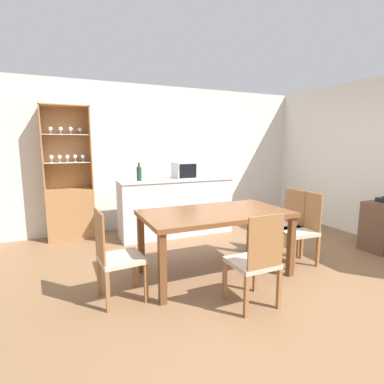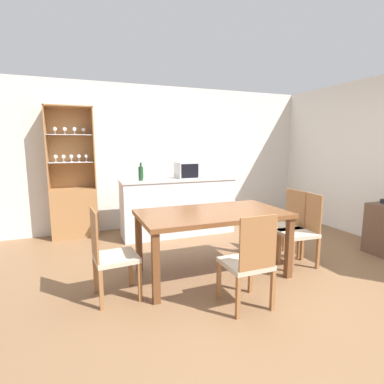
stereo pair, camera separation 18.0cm
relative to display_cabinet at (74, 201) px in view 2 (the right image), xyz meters
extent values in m
plane|color=brown|center=(1.87, -2.44, -0.60)|extent=(18.00, 18.00, 0.00)
cube|color=silver|center=(1.87, 0.19, 0.67)|extent=(6.80, 0.06, 2.55)
cube|color=silver|center=(1.64, -0.50, -0.14)|extent=(1.89, 0.52, 0.92)
cube|color=beige|center=(1.64, -0.50, 0.33)|extent=(1.92, 0.55, 0.03)
cube|color=#A37042|center=(0.00, -0.01, -0.20)|extent=(0.71, 0.34, 0.81)
cube|color=#A37042|center=(0.00, 0.15, 0.85)|extent=(0.71, 0.02, 1.30)
cube|color=#A37042|center=(-0.35, -0.01, 0.85)|extent=(0.02, 0.34, 1.30)
cube|color=#A37042|center=(0.35, -0.01, 0.85)|extent=(0.02, 0.34, 1.30)
cube|color=#A37042|center=(0.00, -0.01, 1.49)|extent=(0.71, 0.34, 0.02)
cube|color=white|center=(0.00, -0.01, 0.63)|extent=(0.67, 0.30, 0.01)
cube|color=white|center=(0.00, -0.01, 1.06)|extent=(0.67, 0.30, 0.01)
cylinder|color=white|center=(-0.23, -0.04, 0.64)|extent=(0.04, 0.04, 0.01)
cylinder|color=white|center=(-0.23, -0.04, 0.67)|extent=(0.01, 0.01, 0.06)
sphere|color=white|center=(-0.23, -0.04, 0.72)|extent=(0.06, 0.06, 0.06)
cylinder|color=white|center=(-0.21, 0.03, 1.07)|extent=(0.04, 0.04, 0.01)
cylinder|color=white|center=(-0.21, 0.03, 1.10)|extent=(0.01, 0.01, 0.06)
sphere|color=white|center=(-0.21, 0.03, 1.15)|extent=(0.06, 0.06, 0.06)
cylinder|color=white|center=(-0.11, -0.05, 0.64)|extent=(0.04, 0.04, 0.01)
cylinder|color=white|center=(-0.11, -0.05, 0.67)|extent=(0.01, 0.01, 0.06)
sphere|color=white|center=(-0.11, -0.05, 0.72)|extent=(0.06, 0.06, 0.06)
cylinder|color=white|center=(-0.07, -0.01, 1.07)|extent=(0.04, 0.04, 0.01)
cylinder|color=white|center=(-0.07, -0.01, 1.10)|extent=(0.01, 0.01, 0.06)
sphere|color=white|center=(-0.07, -0.01, 1.15)|extent=(0.06, 0.06, 0.06)
cylinder|color=white|center=(0.00, -0.03, 0.64)|extent=(0.04, 0.04, 0.01)
cylinder|color=white|center=(0.00, -0.03, 0.67)|extent=(0.01, 0.01, 0.06)
sphere|color=white|center=(0.00, -0.03, 0.72)|extent=(0.06, 0.06, 0.06)
cylinder|color=white|center=(0.07, -0.05, 1.07)|extent=(0.04, 0.04, 0.01)
cylinder|color=white|center=(0.07, -0.05, 1.10)|extent=(0.01, 0.01, 0.06)
sphere|color=white|center=(0.07, -0.05, 1.15)|extent=(0.06, 0.06, 0.06)
cylinder|color=white|center=(0.11, 0.00, 0.64)|extent=(0.04, 0.04, 0.01)
cylinder|color=white|center=(0.11, 0.00, 0.67)|extent=(0.01, 0.01, 0.06)
sphere|color=white|center=(0.11, 0.00, 0.72)|extent=(0.06, 0.06, 0.06)
cylinder|color=white|center=(0.21, 0.03, 1.07)|extent=(0.04, 0.04, 0.01)
cylinder|color=white|center=(0.21, 0.03, 1.10)|extent=(0.01, 0.01, 0.06)
sphere|color=white|center=(0.21, 0.03, 1.15)|extent=(0.06, 0.06, 0.06)
cylinder|color=white|center=(0.23, -0.04, 0.64)|extent=(0.04, 0.04, 0.01)
cylinder|color=white|center=(0.23, -0.04, 0.67)|extent=(0.01, 0.01, 0.06)
sphere|color=white|center=(0.23, -0.04, 0.72)|extent=(0.06, 0.06, 0.06)
cube|color=brown|center=(1.48, -2.17, 0.12)|extent=(1.68, 0.93, 0.05)
cube|color=brown|center=(0.71, -2.57, -0.25)|extent=(0.07, 0.07, 0.70)
cube|color=brown|center=(2.26, -2.57, -0.25)|extent=(0.07, 0.07, 0.70)
cube|color=brown|center=(0.71, -1.76, -0.25)|extent=(0.07, 0.07, 0.70)
cube|color=brown|center=(2.26, -1.76, -0.25)|extent=(0.07, 0.07, 0.70)
cube|color=#C1B299|center=(0.37, -2.31, -0.19)|extent=(0.44, 0.44, 0.05)
cube|color=#936038|center=(0.18, -2.32, 0.07)|extent=(0.05, 0.37, 0.48)
cube|color=#936038|center=(0.54, -2.11, -0.41)|extent=(0.04, 0.04, 0.39)
cube|color=#936038|center=(0.57, -2.47, -0.41)|extent=(0.04, 0.04, 0.39)
cube|color=#936038|center=(0.18, -2.14, -0.41)|extent=(0.04, 0.04, 0.39)
cube|color=#936038|center=(0.21, -2.50, -0.41)|extent=(0.04, 0.04, 0.39)
cube|color=#C1B299|center=(2.60, -2.31, -0.19)|extent=(0.43, 0.43, 0.05)
cube|color=#936038|center=(2.79, -2.32, 0.07)|extent=(0.04, 0.37, 0.48)
cube|color=#936038|center=(2.40, -2.48, -0.41)|extent=(0.04, 0.04, 0.39)
cube|color=#936038|center=(2.43, -2.11, -0.41)|extent=(0.04, 0.04, 0.39)
cube|color=#936038|center=(2.77, -2.50, -0.41)|extent=(0.04, 0.04, 0.39)
cube|color=#936038|center=(2.79, -2.14, -0.41)|extent=(0.04, 0.04, 0.39)
cube|color=#C1B299|center=(1.48, -2.90, -0.19)|extent=(0.41, 0.41, 0.05)
cube|color=#936038|center=(1.49, -3.10, 0.07)|extent=(0.37, 0.02, 0.48)
cube|color=#936038|center=(1.30, -2.72, -0.41)|extent=(0.04, 0.04, 0.39)
cube|color=#936038|center=(1.67, -2.72, -0.41)|extent=(0.04, 0.04, 0.39)
cube|color=#936038|center=(1.30, -3.09, -0.41)|extent=(0.04, 0.04, 0.39)
cube|color=#936038|center=(1.67, -3.08, -0.41)|extent=(0.04, 0.04, 0.39)
cube|color=#C1B299|center=(2.60, -2.03, -0.19)|extent=(0.41, 0.41, 0.05)
cube|color=#936038|center=(2.79, -2.03, 0.07)|extent=(0.02, 0.37, 0.48)
cube|color=#936038|center=(2.41, -2.21, -0.41)|extent=(0.04, 0.04, 0.39)
cube|color=#936038|center=(2.41, -1.84, -0.41)|extent=(0.04, 0.04, 0.39)
cube|color=#936038|center=(2.78, -2.21, -0.41)|extent=(0.04, 0.04, 0.39)
cube|color=#936038|center=(2.78, -1.85, -0.41)|extent=(0.04, 0.04, 0.39)
cube|color=#B7BABF|center=(1.86, -0.47, 0.48)|extent=(0.47, 0.35, 0.27)
cube|color=black|center=(1.79, -0.65, 0.48)|extent=(0.30, 0.01, 0.23)
cylinder|color=#193D23|center=(1.01, -0.55, 0.46)|extent=(0.08, 0.08, 0.22)
cylinder|color=#193D23|center=(1.01, -0.55, 0.60)|extent=(0.03, 0.03, 0.07)
camera|label=1|loc=(-0.12, -5.13, 0.91)|focal=28.00mm
camera|label=2|loc=(0.05, -5.20, 0.91)|focal=28.00mm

